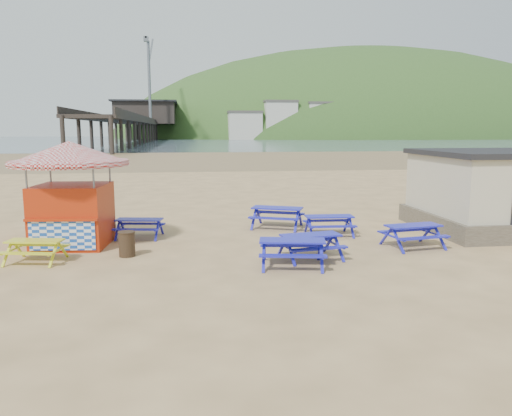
{
  "coord_description": "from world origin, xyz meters",
  "views": [
    {
      "loc": [
        -2.47,
        -17.08,
        3.97
      ],
      "look_at": [
        0.08,
        1.5,
        1.0
      ],
      "focal_mm": 35.0,
      "sensor_mm": 36.0,
      "label": 1
    }
  ],
  "objects": [
    {
      "name": "sea",
      "position": [
        0.0,
        170.0,
        0.01
      ],
      "size": [
        400.0,
        400.0,
        0.0
      ],
      "primitive_type": "plane",
      "color": "#495B68",
      "rests_on": "ground"
    },
    {
      "name": "picnic_table_blue_b",
      "position": [
        1.09,
        2.54,
        0.42
      ],
      "size": [
        2.48,
        2.27,
        0.84
      ],
      "rotation": [
        0.0,
        0.0,
        -0.39
      ],
      "color": "#1523A6",
      "rests_on": "ground"
    },
    {
      "name": "picnic_table_blue_c",
      "position": [
        2.78,
        0.87,
        0.37
      ],
      "size": [
        1.86,
        1.53,
        0.75
      ],
      "rotation": [
        0.0,
        0.0,
        -0.05
      ],
      "color": "#1523A6",
      "rests_on": "ground"
    },
    {
      "name": "ground",
      "position": [
        0.0,
        0.0,
        0.0
      ],
      "size": [
        400.0,
        400.0,
        0.0
      ],
      "primitive_type": "plane",
      "color": "tan",
      "rests_on": "ground"
    },
    {
      "name": "headland_town",
      "position": [
        90.0,
        229.68,
        -9.91
      ],
      "size": [
        264.0,
        144.0,
        108.0
      ],
      "color": "#2D4C1E",
      "rests_on": "ground"
    },
    {
      "name": "pier",
      "position": [
        -17.99,
        178.23,
        5.46
      ],
      "size": [
        24.0,
        220.0,
        39.29
      ],
      "color": "black",
      "rests_on": "ground"
    },
    {
      "name": "picnic_table_blue_f",
      "position": [
        5.05,
        -1.44,
        0.39
      ],
      "size": [
        2.07,
        1.77,
        0.78
      ],
      "rotation": [
        0.0,
        0.0,
        0.16
      ],
      "color": "#1523A6",
      "rests_on": "ground"
    },
    {
      "name": "picnic_table_blue_e",
      "position": [
        0.5,
        -3.21,
        0.4
      ],
      "size": [
        2.14,
        1.85,
        0.8
      ],
      "rotation": [
        0.0,
        0.0,
        -0.18
      ],
      "color": "#1523A6",
      "rests_on": "ground"
    },
    {
      "name": "ice_cream_kiosk",
      "position": [
        -6.4,
        0.46,
        2.25
      ],
      "size": [
        4.35,
        4.35,
        3.58
      ],
      "rotation": [
        0.0,
        0.0,
        -0.09
      ],
      "color": "#A8260B",
      "rests_on": "ground"
    },
    {
      "name": "wet_sand",
      "position": [
        0.0,
        55.0,
        0.0
      ],
      "size": [
        400.0,
        400.0,
        0.0
      ],
      "primitive_type": "plane",
      "color": "olive",
      "rests_on": "ground"
    },
    {
      "name": "picnic_table_blue_d",
      "position": [
        1.25,
        -2.42,
        0.38
      ],
      "size": [
        2.05,
        1.75,
        0.77
      ],
      "rotation": [
        0.0,
        0.0,
        0.17
      ],
      "color": "#1523A6",
      "rests_on": "ground"
    },
    {
      "name": "picnic_table_yellow",
      "position": [
        -7.06,
        -1.69,
        0.34
      ],
      "size": [
        1.83,
        1.58,
        0.68
      ],
      "rotation": [
        0.0,
        0.0,
        -0.19
      ],
      "color": "#C9D525",
      "rests_on": "ground"
    },
    {
      "name": "litter_bin",
      "position": [
        -4.42,
        -1.36,
        0.4
      ],
      "size": [
        0.54,
        0.54,
        0.8
      ],
      "color": "#3A291B",
      "rests_on": "ground"
    },
    {
      "name": "picnic_table_blue_a",
      "position": [
        -4.28,
        1.41,
        0.35
      ],
      "size": [
        1.87,
        1.6,
        0.7
      ],
      "rotation": [
        0.0,
        0.0,
        -0.17
      ],
      "color": "#1523A6",
      "rests_on": "ground"
    }
  ]
}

